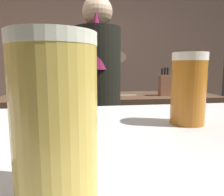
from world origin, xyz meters
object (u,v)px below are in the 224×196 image
(bartender, at_px, (98,95))
(knife_block, at_px, (164,85))
(chefs_knife, at_px, (124,95))
(bottle_olive_oil, at_px, (59,63))
(mixing_bowl, at_px, (79,95))
(bottle_hot_sauce, at_px, (62,65))
(pint_glass_near, at_px, (55,119))
(pint_glass_far, at_px, (188,89))

(bartender, bearing_deg, knife_block, -51.50)
(chefs_knife, xyz_separation_m, bottle_olive_oil, (-0.72, 1.37, 0.32))
(mixing_bowl, bearing_deg, chefs_knife, 6.40)
(bartender, xyz_separation_m, bottle_hot_sauce, (-0.39, 1.64, 0.24))
(pint_glass_near, height_order, bottle_hot_sauce, bottle_hot_sauce)
(knife_block, bearing_deg, bartender, -151.55)
(pint_glass_far, height_order, bottle_olive_oil, bottle_olive_oil)
(bartender, distance_m, chefs_knife, 0.50)
(mixing_bowl, relative_size, pint_glass_far, 1.17)
(chefs_knife, xyz_separation_m, bottle_hot_sauce, (-0.67, 1.24, 0.30))
(bottle_olive_oil, bearing_deg, bartender, -76.04)
(bottle_olive_oil, bearing_deg, pint_glass_far, -79.90)
(knife_block, xyz_separation_m, pint_glass_near, (-0.83, -1.80, 0.13))
(bartender, xyz_separation_m, knife_block, (0.68, 0.37, 0.04))
(mixing_bowl, height_order, bottle_hot_sauce, bottle_hot_sauce)
(bartender, distance_m, knife_block, 0.77)
(bartender, xyz_separation_m, pint_glass_far, (0.09, -1.21, 0.17))
(knife_block, bearing_deg, bottle_olive_oil, 128.36)
(bottle_olive_oil, bearing_deg, bottle_hot_sauce, -67.84)
(mixing_bowl, distance_m, chefs_knife, 0.43)
(mixing_bowl, xyz_separation_m, bottle_hot_sauce, (-0.24, 1.28, 0.28))
(pint_glass_near, relative_size, bottle_olive_oil, 0.56)
(pint_glass_near, bearing_deg, mixing_bowl, 89.63)
(pint_glass_near, bearing_deg, bottle_olive_oil, 95.09)
(bottle_hot_sauce, bearing_deg, pint_glass_near, -85.71)
(pint_glass_near, xyz_separation_m, pint_glass_far, (0.25, 0.23, 0.00))
(knife_block, bearing_deg, bottle_hot_sauce, 129.77)
(bottle_olive_oil, height_order, bottle_hot_sauce, bottle_olive_oil)
(mixing_bowl, height_order, pint_glass_near, pint_glass_near)
(bartender, xyz_separation_m, pint_glass_near, (-0.16, -1.44, 0.17))
(knife_block, relative_size, bottle_olive_oil, 1.02)
(chefs_knife, bearing_deg, pint_glass_near, -105.89)
(pint_glass_near, distance_m, bottle_olive_oil, 3.23)
(chefs_knife, xyz_separation_m, pint_glass_near, (-0.44, -1.84, 0.23))
(bartender, height_order, pint_glass_far, bartender)
(pint_glass_near, distance_m, bottle_hot_sauce, 3.09)
(pint_glass_far, height_order, bottle_hot_sauce, bottle_hot_sauce)
(chefs_knife, height_order, bottle_hot_sauce, bottle_hot_sauce)
(chefs_knife, relative_size, pint_glass_far, 1.61)
(knife_block, xyz_separation_m, mixing_bowl, (-0.82, -0.01, -0.08))
(bottle_hot_sauce, bearing_deg, mixing_bowl, -79.30)
(mixing_bowl, relative_size, chefs_knife, 0.72)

